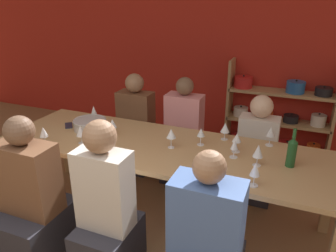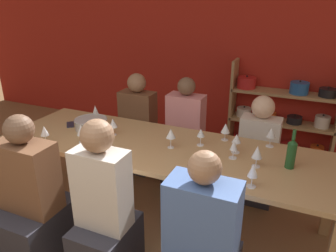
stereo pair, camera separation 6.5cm
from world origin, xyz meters
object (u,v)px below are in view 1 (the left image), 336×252
(wine_glass_red_b, at_px, (80,131))
(wine_glass_red_f, at_px, (271,132))
(wine_bottle_green, at_px, (292,152))
(person_near_b, at_px, (33,208))
(wine_glass_red_h, at_px, (171,134))
(person_near_a, at_px, (107,223))
(shelf_unit, at_px, (277,116))
(wine_glass_red_g, at_px, (237,138))
(wine_glass_red_e, at_px, (255,170))
(wine_glass_red_d, at_px, (112,124))
(person_far_c, at_px, (256,159))
(dining_table, at_px, (164,154))
(person_far_b, at_px, (137,134))
(wine_glass_red_j, at_px, (94,111))
(cell_phone, at_px, (69,125))
(person_far_a, at_px, (184,143))
(wine_glass_white_b, at_px, (234,145))
(wine_glass_red_a, at_px, (225,128))
(wine_glass_red_i, at_px, (258,152))
(mixing_bowl, at_px, (90,124))
(wine_glass_white_a, at_px, (44,132))
(wine_glass_red_c, at_px, (201,133))

(wine_glass_red_b, height_order, wine_glass_red_f, wine_glass_red_f)
(wine_bottle_green, distance_m, person_near_b, 2.06)
(wine_glass_red_h, xyz_separation_m, person_near_a, (-0.18, -0.77, -0.42))
(wine_glass_red_f, bearing_deg, shelf_unit, 91.47)
(wine_glass_red_g, bearing_deg, wine_glass_red_e, -65.32)
(wine_glass_red_d, height_order, person_near_b, person_near_b)
(wine_glass_red_g, height_order, person_near_b, person_near_b)
(wine_glass_red_e, distance_m, person_far_c, 1.21)
(dining_table, relative_size, wine_glass_red_e, 16.91)
(dining_table, relative_size, person_far_b, 2.55)
(wine_glass_red_j, bearing_deg, person_far_b, 71.79)
(cell_phone, relative_size, person_near_a, 0.13)
(dining_table, distance_m, person_near_a, 0.82)
(wine_glass_red_b, bearing_deg, wine_glass_red_e, -4.63)
(wine_glass_red_g, distance_m, person_far_c, 0.80)
(wine_glass_red_b, height_order, person_far_a, person_far_a)
(wine_glass_red_h, distance_m, wine_glass_red_j, 1.02)
(wine_glass_white_b, xyz_separation_m, person_far_a, (-0.71, 0.78, -0.44))
(wine_glass_red_d, distance_m, person_far_b, 0.95)
(wine_glass_red_g, relative_size, wine_glass_white_b, 1.04)
(wine_glass_red_a, xyz_separation_m, wine_glass_red_b, (-1.16, -0.57, 0.01))
(wine_bottle_green, xyz_separation_m, wine_glass_red_b, (-1.74, -0.27, -0.01))
(wine_glass_red_i, distance_m, cell_phone, 1.88)
(wine_glass_red_i, bearing_deg, wine_glass_red_f, 83.40)
(wine_glass_white_b, bearing_deg, person_near_b, -149.82)
(wine_glass_red_d, bearing_deg, mixing_bowl, 170.57)
(person_far_a, bearing_deg, person_far_c, 176.84)
(cell_phone, xyz_separation_m, person_near_a, (0.96, -0.84, -0.30))
(shelf_unit, relative_size, wine_bottle_green, 4.31)
(wine_glass_red_j, bearing_deg, wine_glass_red_e, -19.99)
(wine_glass_red_e, xyz_separation_m, person_near_b, (-1.61, -0.44, -0.46))
(wine_glass_white_a, relative_size, person_near_a, 0.13)
(wine_glass_white_b, relative_size, person_near_a, 0.13)
(wine_glass_red_d, distance_m, wine_glass_red_h, 0.60)
(wine_bottle_green, xyz_separation_m, person_far_a, (-1.14, 0.76, -0.45))
(wine_glass_white_b, bearing_deg, wine_glass_red_b, -169.34)
(dining_table, bearing_deg, wine_glass_red_i, -3.60)
(mixing_bowl, distance_m, wine_glass_red_g, 1.43)
(wine_glass_red_d, distance_m, person_near_a, 1.00)
(wine_glass_red_e, height_order, cell_phone, wine_glass_red_e)
(mixing_bowl, xyz_separation_m, wine_glass_red_j, (-0.08, 0.20, 0.06))
(wine_glass_red_c, relative_size, person_far_a, 0.13)
(wine_glass_red_i, bearing_deg, wine_glass_white_b, 160.76)
(person_near_a, bearing_deg, wine_bottle_green, 35.36)
(wine_glass_red_d, distance_m, wine_glass_white_b, 1.14)
(wine_glass_red_b, distance_m, person_far_a, 1.27)
(wine_glass_red_f, height_order, person_far_c, person_far_c)
(wine_glass_white_b, bearing_deg, person_far_a, 132.11)
(wine_glass_red_h, relative_size, person_near_b, 0.15)
(wine_glass_red_b, height_order, wine_glass_white_a, wine_glass_red_b)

